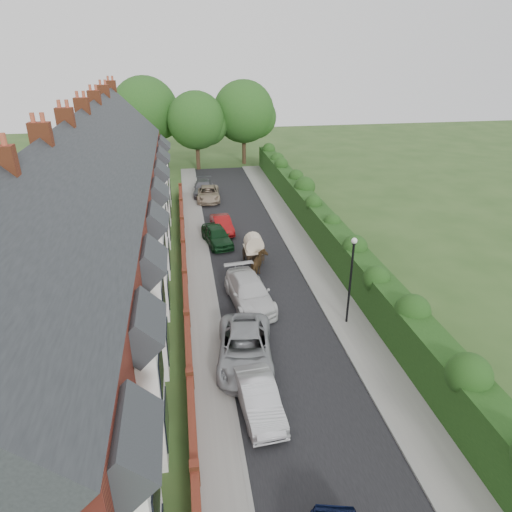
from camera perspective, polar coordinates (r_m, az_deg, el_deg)
The scene contains 22 objects.
ground at distance 22.21m, azimuth 6.24°, elevation -14.74°, with size 140.00×140.00×0.00m, color #2D4C1E.
road at distance 31.13m, azimuth 0.09°, elevation -2.01°, with size 6.00×58.00×0.02m, color black.
pavement_hedge_side at distance 31.97m, azimuth 7.36°, elevation -1.37°, with size 2.20×58.00×0.12m, color gray.
pavement_house_side at distance 30.78m, azimuth -7.00°, elevation -2.44°, with size 1.70×58.00×0.12m, color gray.
kerb_hedge_side at distance 31.70m, azimuth 5.54°, elevation -1.51°, with size 0.18×58.00×0.13m, color gray.
kerb_house_side at distance 30.81m, azimuth -5.52°, elevation -2.33°, with size 0.18×58.00×0.13m, color gray.
hedge at distance 31.86m, azimuth 10.62°, elevation 1.36°, with size 2.10×58.00×2.85m.
terrace_row at distance 28.65m, azimuth -20.50°, elevation 3.63°, with size 9.05×40.50×11.50m.
garden_wall_row at distance 29.70m, azimuth -8.87°, elevation -2.77°, with size 0.35×40.35×1.10m.
lamppost at distance 24.57m, azimuth 11.84°, elevation -1.78°, with size 0.32×0.32×5.16m.
tree_far_left at distance 57.11m, azimuth -7.14°, elevation 16.32°, with size 7.14×6.80×9.29m.
tree_far_right at distance 59.56m, azimuth -1.19°, elevation 17.43°, with size 7.98×7.60×10.31m.
tree_far_back at distance 60.01m, azimuth -13.27°, elevation 17.16°, with size 8.40×8.00×10.82m.
car_silver_a at distance 20.01m, azimuth 0.30°, elevation -17.22°, with size 1.49×4.27×1.41m, color #AFAFB4.
car_silver_b at distance 22.47m, azimuth -1.38°, elevation -11.49°, with size 2.61×5.66×1.57m, color #979A9E.
car_white at distance 27.13m, azimuth -0.85°, elevation -4.50°, with size 2.22×5.46×1.58m, color silver.
car_green at distance 35.29m, azimuth -4.91°, elevation 2.56°, with size 1.73×4.31×1.47m, color black.
car_red at distance 37.72m, azimuth -4.27°, elevation 3.95°, with size 1.37×3.92×1.29m, color maroon.
car_beige at distance 45.85m, azimuth -6.01°, elevation 7.76°, with size 2.22×4.82×1.34m, color tan.
car_grey at distance 47.74m, azimuth -6.58°, elevation 8.47°, with size 1.95×4.81×1.39m, color #56585E.
horse at distance 30.16m, azimuth 0.37°, elevation -1.16°, with size 0.92×2.02×1.71m, color #432F18.
horse_cart at distance 31.94m, azimuth -0.28°, elevation 1.16°, with size 1.35×2.99×2.16m.
Camera 1 is at (-5.07, -16.36, 14.14)m, focal length 32.00 mm.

